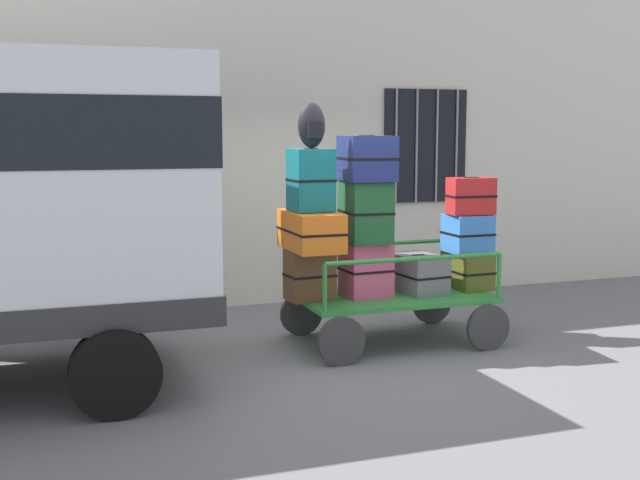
{
  "coord_description": "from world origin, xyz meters",
  "views": [
    {
      "loc": [
        -2.74,
        -7.27,
        2.19
      ],
      "look_at": [
        -0.1,
        0.17,
        1.12
      ],
      "focal_mm": 44.88,
      "sensor_mm": 36.0,
      "label": 1
    }
  ],
  "objects_px": {
    "suitcase_midleft_top": "(367,158)",
    "backpack": "(312,126)",
    "suitcase_midleft_middle": "(365,212)",
    "suitcase_left_bottom": "(310,275)",
    "suitcase_left_top": "(311,180)",
    "suitcase_midright_middle": "(468,233)",
    "suitcase_midright_top": "(471,196)",
    "suitcase_midleft_bottom": "(366,269)",
    "suitcase_center_bottom": "(418,273)",
    "suitcase_left_middle": "(311,231)",
    "suitcase_midright_bottom": "(467,270)",
    "luggage_cart": "(391,304)"
  },
  "relations": [
    {
      "from": "suitcase_left_bottom",
      "to": "suitcase_midleft_bottom",
      "type": "height_order",
      "value": "suitcase_midleft_bottom"
    },
    {
      "from": "suitcase_midleft_bottom",
      "to": "suitcase_midleft_middle",
      "type": "bearing_deg",
      "value": 90.0
    },
    {
      "from": "suitcase_left_middle",
      "to": "suitcase_left_top",
      "type": "height_order",
      "value": "suitcase_left_top"
    },
    {
      "from": "suitcase_midleft_top",
      "to": "suitcase_midleft_middle",
      "type": "bearing_deg",
      "value": 90.0
    },
    {
      "from": "suitcase_midleft_middle",
      "to": "suitcase_midright_middle",
      "type": "height_order",
      "value": "suitcase_midleft_middle"
    },
    {
      "from": "suitcase_midleft_middle",
      "to": "suitcase_midright_top",
      "type": "height_order",
      "value": "suitcase_midright_top"
    },
    {
      "from": "luggage_cart",
      "to": "suitcase_midleft_bottom",
      "type": "height_order",
      "value": "suitcase_midleft_bottom"
    },
    {
      "from": "suitcase_midleft_middle",
      "to": "suitcase_midleft_top",
      "type": "distance_m",
      "value": 0.54
    },
    {
      "from": "suitcase_midleft_top",
      "to": "backpack",
      "type": "bearing_deg",
      "value": -177.73
    },
    {
      "from": "luggage_cart",
      "to": "suitcase_midleft_top",
      "type": "relative_size",
      "value": 3.25
    },
    {
      "from": "suitcase_left_middle",
      "to": "suitcase_midleft_top",
      "type": "height_order",
      "value": "suitcase_midleft_top"
    },
    {
      "from": "suitcase_midright_middle",
      "to": "suitcase_left_bottom",
      "type": "bearing_deg",
      "value": -179.22
    },
    {
      "from": "suitcase_midright_middle",
      "to": "suitcase_midright_top",
      "type": "xyz_separation_m",
      "value": [
        -0.0,
        -0.05,
        0.4
      ]
    },
    {
      "from": "suitcase_left_middle",
      "to": "suitcase_midright_bottom",
      "type": "relative_size",
      "value": 1.5
    },
    {
      "from": "suitcase_center_bottom",
      "to": "suitcase_midright_bottom",
      "type": "height_order",
      "value": "suitcase_center_bottom"
    },
    {
      "from": "suitcase_midleft_bottom",
      "to": "suitcase_midright_top",
      "type": "height_order",
      "value": "suitcase_midright_top"
    },
    {
      "from": "suitcase_midright_bottom",
      "to": "suitcase_midright_top",
      "type": "xyz_separation_m",
      "value": [
        -0.0,
        -0.03,
        0.81
      ]
    },
    {
      "from": "luggage_cart",
      "to": "suitcase_midleft_top",
      "type": "xyz_separation_m",
      "value": [
        -0.3,
        -0.02,
        1.51
      ]
    },
    {
      "from": "suitcase_left_bottom",
      "to": "suitcase_left_top",
      "type": "xyz_separation_m",
      "value": [
        0.0,
        -0.04,
        0.95
      ]
    },
    {
      "from": "suitcase_midright_middle",
      "to": "suitcase_midright_top",
      "type": "relative_size",
      "value": 0.88
    },
    {
      "from": "backpack",
      "to": "suitcase_midleft_top",
      "type": "bearing_deg",
      "value": 2.27
    },
    {
      "from": "suitcase_midleft_bottom",
      "to": "suitcase_center_bottom",
      "type": "xyz_separation_m",
      "value": [
        0.6,
        0.01,
        -0.08
      ]
    },
    {
      "from": "suitcase_midright_middle",
      "to": "suitcase_midleft_middle",
      "type": "bearing_deg",
      "value": -178.78
    },
    {
      "from": "suitcase_left_top",
      "to": "suitcase_midleft_middle",
      "type": "height_order",
      "value": "suitcase_left_top"
    },
    {
      "from": "suitcase_midleft_top",
      "to": "backpack",
      "type": "relative_size",
      "value": 1.43
    },
    {
      "from": "suitcase_midleft_middle",
      "to": "suitcase_midright_top",
      "type": "bearing_deg",
      "value": -1.15
    },
    {
      "from": "suitcase_left_bottom",
      "to": "suitcase_center_bottom",
      "type": "bearing_deg",
      "value": -0.27
    },
    {
      "from": "suitcase_midleft_bottom",
      "to": "suitcase_midright_middle",
      "type": "bearing_deg",
      "value": 2.09
    },
    {
      "from": "suitcase_left_top",
      "to": "suitcase_midleft_top",
      "type": "height_order",
      "value": "suitcase_midleft_top"
    },
    {
      "from": "luggage_cart",
      "to": "suitcase_midleft_bottom",
      "type": "bearing_deg",
      "value": -177.22
    },
    {
      "from": "luggage_cart",
      "to": "suitcase_midright_bottom",
      "type": "bearing_deg",
      "value": 0.78
    },
    {
      "from": "suitcase_left_middle",
      "to": "suitcase_midleft_middle",
      "type": "distance_m",
      "value": 0.62
    },
    {
      "from": "suitcase_midleft_middle",
      "to": "suitcase_left_middle",
      "type": "bearing_deg",
      "value": -175.97
    },
    {
      "from": "suitcase_midleft_bottom",
      "to": "suitcase_midleft_middle",
      "type": "xyz_separation_m",
      "value": [
        0.0,
        0.02,
        0.59
      ]
    },
    {
      "from": "suitcase_left_top",
      "to": "suitcase_midright_middle",
      "type": "height_order",
      "value": "suitcase_left_top"
    },
    {
      "from": "luggage_cart",
      "to": "suitcase_midright_top",
      "type": "relative_size",
      "value": 4.08
    },
    {
      "from": "suitcase_left_top",
      "to": "backpack",
      "type": "distance_m",
      "value": 0.53
    },
    {
      "from": "suitcase_midright_top",
      "to": "luggage_cart",
      "type": "bearing_deg",
      "value": 178.7
    },
    {
      "from": "suitcase_left_middle",
      "to": "suitcase_midleft_bottom",
      "type": "relative_size",
      "value": 1.51
    },
    {
      "from": "suitcase_midleft_bottom",
      "to": "suitcase_midleft_middle",
      "type": "relative_size",
      "value": 0.9
    },
    {
      "from": "suitcase_left_bottom",
      "to": "backpack",
      "type": "xyz_separation_m",
      "value": [
        0.01,
        -0.05,
        1.48
      ]
    },
    {
      "from": "suitcase_left_middle",
      "to": "suitcase_midright_top",
      "type": "bearing_deg",
      "value": 0.58
    },
    {
      "from": "suitcase_midleft_top",
      "to": "suitcase_left_top",
      "type": "bearing_deg",
      "value": -178.81
    },
    {
      "from": "suitcase_left_middle",
      "to": "suitcase_left_top",
      "type": "xyz_separation_m",
      "value": [
        -0.0,
        0.0,
        0.5
      ]
    },
    {
      "from": "suitcase_midleft_bottom",
      "to": "suitcase_center_bottom",
      "type": "height_order",
      "value": "suitcase_midleft_bottom"
    },
    {
      "from": "luggage_cart",
      "to": "suitcase_left_bottom",
      "type": "bearing_deg",
      "value": 179.7
    },
    {
      "from": "suitcase_left_middle",
      "to": "suitcase_midleft_bottom",
      "type": "height_order",
      "value": "suitcase_left_middle"
    },
    {
      "from": "backpack",
      "to": "suitcase_midleft_bottom",
      "type": "bearing_deg",
      "value": 3.0
    },
    {
      "from": "suitcase_midright_middle",
      "to": "suitcase_midright_top",
      "type": "height_order",
      "value": "suitcase_midright_top"
    },
    {
      "from": "suitcase_midleft_bottom",
      "to": "suitcase_midright_middle",
      "type": "relative_size",
      "value": 1.26
    }
  ]
}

